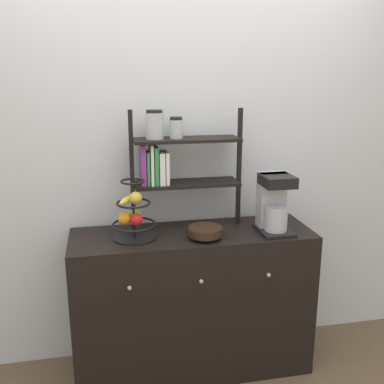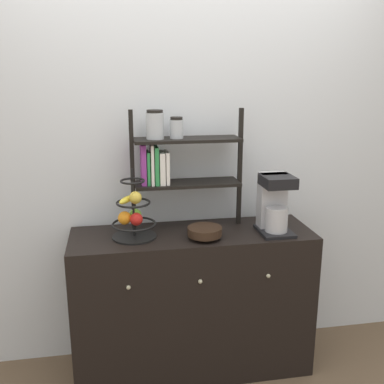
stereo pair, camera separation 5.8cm
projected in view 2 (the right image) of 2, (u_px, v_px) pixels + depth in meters
name	position (u px, v px, depth m)	size (l,w,h in m)	color
wall_back	(185.00, 155.00, 2.77)	(7.00, 0.05, 2.60)	silver
sideboard	(192.00, 302.00, 2.73)	(1.41, 0.48, 0.89)	black
coffee_maker	(274.00, 203.00, 2.60)	(0.18, 0.24, 0.34)	black
fruit_stand	(133.00, 215.00, 2.51)	(0.25, 0.25, 0.40)	black
wooden_bowl	(205.00, 232.00, 2.51)	(0.19, 0.19, 0.07)	black
shelf_hutch	(171.00, 156.00, 2.60)	(0.66, 0.20, 0.70)	black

